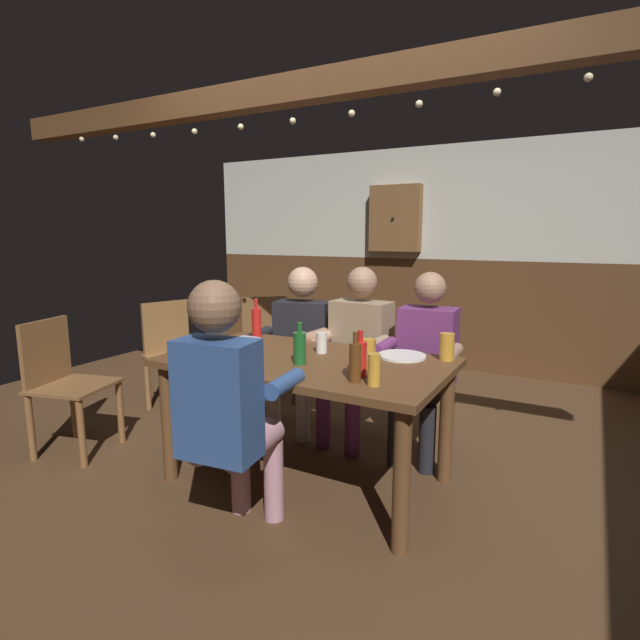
{
  "coord_description": "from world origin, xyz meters",
  "views": [
    {
      "loc": [
        1.38,
        -2.5,
        1.44
      ],
      "look_at": [
        0.0,
        0.01,
        0.93
      ],
      "focal_mm": 27.75,
      "sensor_mm": 36.0,
      "label": 1
    }
  ],
  "objects_px": {
    "chair_empty_near_right": "(267,344)",
    "bottle_0": "(257,322)",
    "chair_empty_near_left": "(174,352)",
    "person_2": "(425,356)",
    "person_0": "(300,339)",
    "person_1": "(357,346)",
    "table_candle": "(228,344)",
    "chair_empty_far_end": "(63,381)",
    "pint_glass_5": "(256,363)",
    "wall_dart_cabinet": "(395,218)",
    "dining_table": "(306,377)",
    "bottle_3": "(355,362)",
    "pint_glass_4": "(374,370)",
    "pint_glass_0": "(322,343)",
    "pint_glass_1": "(447,347)",
    "condiment_caddy": "(247,341)",
    "plate_0": "(402,356)",
    "pint_glass_2": "(368,354)",
    "bottle_1": "(300,347)",
    "pint_glass_3": "(370,349)",
    "bottle_2": "(360,358)",
    "person_3": "(227,402)"
  },
  "relations": [
    {
      "from": "pint_glass_1",
      "to": "pint_glass_3",
      "type": "height_order",
      "value": "pint_glass_1"
    },
    {
      "from": "pint_glass_3",
      "to": "pint_glass_5",
      "type": "height_order",
      "value": "pint_glass_5"
    },
    {
      "from": "chair_empty_far_end",
      "to": "condiment_caddy",
      "type": "xyz_separation_m",
      "value": [
        1.11,
        0.54,
        0.28
      ]
    },
    {
      "from": "chair_empty_near_left",
      "to": "person_2",
      "type": "bearing_deg",
      "value": 112.9
    },
    {
      "from": "chair_empty_near_left",
      "to": "pint_glass_0",
      "type": "bearing_deg",
      "value": 95.59
    },
    {
      "from": "chair_empty_near_right",
      "to": "chair_empty_far_end",
      "type": "distance_m",
      "value": 1.64
    },
    {
      "from": "table_candle",
      "to": "bottle_2",
      "type": "xyz_separation_m",
      "value": [
        0.92,
        -0.1,
        0.05
      ]
    },
    {
      "from": "wall_dart_cabinet",
      "to": "pint_glass_5",
      "type": "bearing_deg",
      "value": -81.67
    },
    {
      "from": "person_3",
      "to": "pint_glass_5",
      "type": "xyz_separation_m",
      "value": [
        -0.05,
        0.29,
        0.1
      ]
    },
    {
      "from": "pint_glass_0",
      "to": "wall_dart_cabinet",
      "type": "xyz_separation_m",
      "value": [
        -0.53,
        2.62,
        0.8
      ]
    },
    {
      "from": "chair_empty_far_end",
      "to": "bottle_3",
      "type": "relative_size",
      "value": 3.6
    },
    {
      "from": "person_1",
      "to": "bottle_0",
      "type": "relative_size",
      "value": 4.52
    },
    {
      "from": "table_candle",
      "to": "pint_glass_1",
      "type": "height_order",
      "value": "pint_glass_1"
    },
    {
      "from": "pint_glass_5",
      "to": "chair_empty_near_right",
      "type": "bearing_deg",
      "value": 123.54
    },
    {
      "from": "bottle_1",
      "to": "wall_dart_cabinet",
      "type": "height_order",
      "value": "wall_dart_cabinet"
    },
    {
      "from": "person_2",
      "to": "pint_glass_4",
      "type": "relative_size",
      "value": 7.8
    },
    {
      "from": "chair_empty_near_right",
      "to": "pint_glass_1",
      "type": "xyz_separation_m",
      "value": [
        1.78,
        -0.78,
        0.34
      ]
    },
    {
      "from": "person_2",
      "to": "dining_table",
      "type": "bearing_deg",
      "value": 52.19
    },
    {
      "from": "dining_table",
      "to": "person_1",
      "type": "height_order",
      "value": "person_1"
    },
    {
      "from": "chair_empty_near_right",
      "to": "bottle_0",
      "type": "height_order",
      "value": "bottle_0"
    },
    {
      "from": "person_2",
      "to": "plate_0",
      "type": "xyz_separation_m",
      "value": [
        -0.02,
        -0.39,
        0.08
      ]
    },
    {
      "from": "person_0",
      "to": "person_1",
      "type": "height_order",
      "value": "person_1"
    },
    {
      "from": "person_2",
      "to": "bottle_1",
      "type": "relative_size",
      "value": 5.2
    },
    {
      "from": "pint_glass_0",
      "to": "pint_glass_1",
      "type": "xyz_separation_m",
      "value": [
        0.7,
        0.19,
        0.01
      ]
    },
    {
      "from": "condiment_caddy",
      "to": "bottle_2",
      "type": "height_order",
      "value": "bottle_2"
    },
    {
      "from": "table_candle",
      "to": "condiment_caddy",
      "type": "relative_size",
      "value": 0.57
    },
    {
      "from": "bottle_2",
      "to": "pint_glass_1",
      "type": "height_order",
      "value": "bottle_2"
    },
    {
      "from": "bottle_1",
      "to": "pint_glass_0",
      "type": "distance_m",
      "value": 0.28
    },
    {
      "from": "chair_empty_far_end",
      "to": "bottle_0",
      "type": "relative_size",
      "value": 3.29
    },
    {
      "from": "chair_empty_far_end",
      "to": "pint_glass_5",
      "type": "bearing_deg",
      "value": 76.21
    },
    {
      "from": "bottle_3",
      "to": "pint_glass_0",
      "type": "height_order",
      "value": "bottle_3"
    },
    {
      "from": "pint_glass_4",
      "to": "pint_glass_0",
      "type": "bearing_deg",
      "value": 139.59
    },
    {
      "from": "dining_table",
      "to": "pint_glass_2",
      "type": "relative_size",
      "value": 10.17
    },
    {
      "from": "pint_glass_2",
      "to": "plate_0",
      "type": "bearing_deg",
      "value": 75.86
    },
    {
      "from": "person_3",
      "to": "person_1",
      "type": "bearing_deg",
      "value": 83.37
    },
    {
      "from": "pint_glass_0",
      "to": "pint_glass_2",
      "type": "height_order",
      "value": "pint_glass_2"
    },
    {
      "from": "bottle_1",
      "to": "pint_glass_3",
      "type": "distance_m",
      "value": 0.42
    },
    {
      "from": "pint_glass_0",
      "to": "pint_glass_2",
      "type": "xyz_separation_m",
      "value": [
        0.38,
        -0.17,
        0.02
      ]
    },
    {
      "from": "person_1",
      "to": "chair_empty_near_left",
      "type": "bearing_deg",
      "value": 9.09
    },
    {
      "from": "bottle_1",
      "to": "pint_glass_4",
      "type": "bearing_deg",
      "value": -18.08
    },
    {
      "from": "chair_empty_near_right",
      "to": "pint_glass_2",
      "type": "height_order",
      "value": "pint_glass_2"
    },
    {
      "from": "pint_glass_2",
      "to": "chair_empty_far_end",
      "type": "bearing_deg",
      "value": -168.29
    },
    {
      "from": "dining_table",
      "to": "bottle_3",
      "type": "relative_size",
      "value": 6.5
    },
    {
      "from": "bottle_2",
      "to": "pint_glass_1",
      "type": "relative_size",
      "value": 1.53
    },
    {
      "from": "wall_dart_cabinet",
      "to": "person_2",
      "type": "bearing_deg",
      "value": -64.4
    },
    {
      "from": "person_0",
      "to": "plate_0",
      "type": "relative_size",
      "value": 4.36
    },
    {
      "from": "pint_glass_2",
      "to": "pint_glass_3",
      "type": "distance_m",
      "value": 0.23
    },
    {
      "from": "person_0",
      "to": "pint_glass_2",
      "type": "bearing_deg",
      "value": 128.98
    },
    {
      "from": "chair_empty_near_left",
      "to": "table_candle",
      "type": "distance_m",
      "value": 1.26
    },
    {
      "from": "dining_table",
      "to": "pint_glass_5",
      "type": "relative_size",
      "value": 13.34
    }
  ]
}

